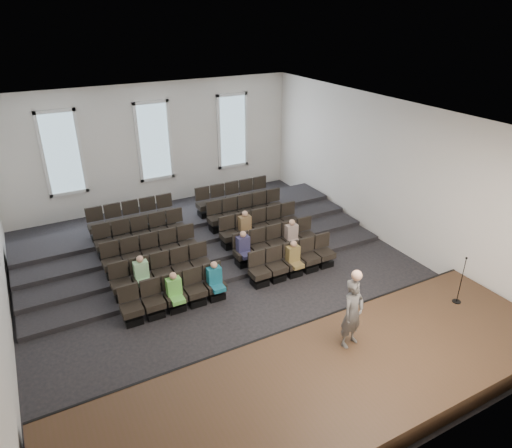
% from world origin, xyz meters
% --- Properties ---
extents(ground, '(14.00, 14.00, 0.00)m').
position_xyz_m(ground, '(0.00, 0.00, 0.00)').
color(ground, black).
rests_on(ground, ground).
extents(ceiling, '(12.00, 14.00, 0.02)m').
position_xyz_m(ceiling, '(0.00, 0.00, 5.01)').
color(ceiling, white).
rests_on(ceiling, ground).
extents(wall_back, '(12.00, 0.04, 5.00)m').
position_xyz_m(wall_back, '(0.00, 7.02, 2.50)').
color(wall_back, silver).
rests_on(wall_back, ground).
extents(wall_front, '(12.00, 0.04, 5.00)m').
position_xyz_m(wall_front, '(0.00, -7.02, 2.50)').
color(wall_front, silver).
rests_on(wall_front, ground).
extents(wall_right, '(0.04, 14.00, 5.00)m').
position_xyz_m(wall_right, '(6.02, 0.00, 2.50)').
color(wall_right, silver).
rests_on(wall_right, ground).
extents(stage, '(11.80, 3.60, 0.50)m').
position_xyz_m(stage, '(0.00, -5.10, 0.25)').
color(stage, '#3F2A1B').
rests_on(stage, ground).
extents(stage_lip, '(11.80, 0.06, 0.52)m').
position_xyz_m(stage_lip, '(0.00, -3.33, 0.25)').
color(stage_lip, black).
rests_on(stage_lip, ground).
extents(risers, '(11.80, 4.80, 0.60)m').
position_xyz_m(risers, '(0.00, 3.17, 0.20)').
color(risers, black).
rests_on(risers, ground).
extents(seating_rows, '(6.80, 4.70, 1.67)m').
position_xyz_m(seating_rows, '(-0.00, 1.54, 0.68)').
color(seating_rows, black).
rests_on(seating_rows, ground).
extents(windows, '(8.44, 0.10, 3.24)m').
position_xyz_m(windows, '(0.00, 6.95, 2.70)').
color(windows, white).
rests_on(windows, wall_back).
extents(audience, '(5.45, 2.64, 1.10)m').
position_xyz_m(audience, '(0.19, 0.15, 0.79)').
color(audience, '#67C54E').
rests_on(audience, seating_rows).
extents(speaker, '(0.70, 0.54, 1.72)m').
position_xyz_m(speaker, '(1.03, -4.45, 1.36)').
color(speaker, '#555351').
rests_on(speaker, stage).
extents(mic_stand, '(0.23, 0.23, 1.38)m').
position_xyz_m(mic_stand, '(4.62, -4.49, 0.91)').
color(mic_stand, black).
rests_on(mic_stand, stage).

